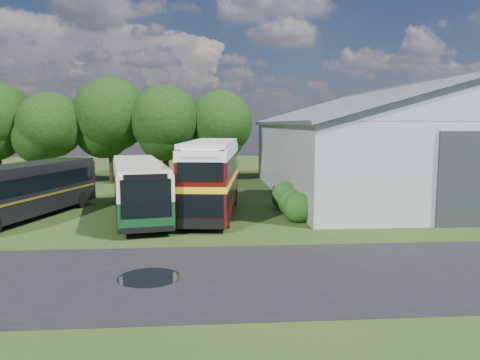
{
  "coord_description": "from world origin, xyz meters",
  "views": [
    {
      "loc": [
        0.44,
        -19.0,
        5.35
      ],
      "look_at": [
        2.55,
        8.0,
        2.1
      ],
      "focal_mm": 35.0,
      "sensor_mm": 36.0,
      "label": 1
    }
  ],
  "objects": [
    {
      "name": "ground",
      "position": [
        0.0,
        0.0,
        0.0
      ],
      "size": [
        120.0,
        120.0,
        0.0
      ],
      "primitive_type": "plane",
      "color": "#1E3511",
      "rests_on": "ground"
    },
    {
      "name": "asphalt_road",
      "position": [
        3.0,
        -3.0,
        0.0
      ],
      "size": [
        60.0,
        8.0,
        0.02
      ],
      "primitive_type": "cube",
      "color": "black",
      "rests_on": "ground"
    },
    {
      "name": "puddle",
      "position": [
        -1.5,
        -3.0,
        0.0
      ],
      "size": [
        2.2,
        2.2,
        0.01
      ],
      "primitive_type": "cylinder",
      "color": "black",
      "rests_on": "ground"
    },
    {
      "name": "storage_shed",
      "position": [
        15.0,
        15.98,
        4.17
      ],
      "size": [
        18.8,
        24.8,
        8.15
      ],
      "color": "gray",
      "rests_on": "ground"
    },
    {
      "name": "tree_left_b",
      "position": [
        -13.0,
        23.5,
        5.25
      ],
      "size": [
        5.78,
        5.78,
        8.16
      ],
      "color": "black",
      "rests_on": "ground"
    },
    {
      "name": "tree_mid",
      "position": [
        -8.0,
        24.8,
        6.18
      ],
      "size": [
        6.8,
        6.8,
        9.6
      ],
      "color": "black",
      "rests_on": "ground"
    },
    {
      "name": "tree_right_a",
      "position": [
        -3.0,
        23.8,
        5.69
      ],
      "size": [
        6.26,
        6.26,
        8.83
      ],
      "color": "black",
      "rests_on": "ground"
    },
    {
      "name": "tree_right_b",
      "position": [
        2.0,
        24.6,
        5.44
      ],
      "size": [
        5.98,
        5.98,
        8.45
      ],
      "color": "black",
      "rests_on": "ground"
    },
    {
      "name": "shrub_front",
      "position": [
        5.6,
        6.0,
        0.0
      ],
      "size": [
        1.7,
        1.7,
        1.7
      ],
      "primitive_type": "sphere",
      "color": "#194714",
      "rests_on": "ground"
    },
    {
      "name": "shrub_mid",
      "position": [
        5.6,
        8.0,
        0.0
      ],
      "size": [
        1.6,
        1.6,
        1.6
      ],
      "primitive_type": "sphere",
      "color": "#194714",
      "rests_on": "ground"
    },
    {
      "name": "shrub_back",
      "position": [
        5.6,
        10.0,
        0.0
      ],
      "size": [
        1.8,
        1.8,
        1.8
      ],
      "primitive_type": "sphere",
      "color": "#194714",
      "rests_on": "ground"
    },
    {
      "name": "bus_green_single",
      "position": [
        -3.35,
        8.19,
        1.71
      ],
      "size": [
        4.91,
        11.92,
        3.2
      ],
      "rotation": [
        0.0,
        0.0,
        0.2
      ],
      "color": "black",
      "rests_on": "ground"
    },
    {
      "name": "bus_maroon_double",
      "position": [
        0.89,
        8.28,
        2.19
      ],
      "size": [
        3.84,
        10.44,
        4.38
      ],
      "rotation": [
        0.0,
        0.0,
        -0.12
      ],
      "color": "black",
      "rests_on": "ground"
    },
    {
      "name": "bus_dark_single",
      "position": [
        -9.67,
        7.91,
        1.66
      ],
      "size": [
        5.67,
        11.56,
        3.11
      ],
      "rotation": [
        0.0,
        0.0,
        -0.28
      ],
      "color": "black",
      "rests_on": "ground"
    }
  ]
}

